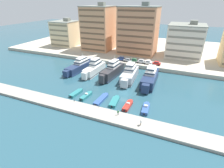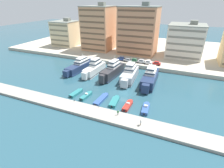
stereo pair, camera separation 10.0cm
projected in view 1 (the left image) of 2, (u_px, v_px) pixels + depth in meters
ground_plane at (124, 94)px, 62.01m from camera, size 400.00×400.00×0.00m
quay_promenade at (156, 50)px, 112.42m from camera, size 180.00×70.00×1.77m
pier_dock at (107, 116)px, 49.62m from camera, size 120.00×5.58×0.80m
yacht_navy_far_left at (80, 66)px, 81.76m from camera, size 5.96×20.53×7.60m
yacht_white_left at (94, 68)px, 77.85m from camera, size 4.58×16.93×8.41m
yacht_charcoal_mid_left at (112, 71)px, 74.81m from camera, size 5.44×18.47×8.68m
yacht_silver_center_left at (130, 74)px, 71.94m from camera, size 5.84×17.84×8.46m
yacht_navy_center at (150, 78)px, 68.79m from camera, size 5.41×19.61×8.26m
motorboat_teal_far_left at (76, 93)px, 61.49m from camera, size 2.33×6.61×0.90m
motorboat_teal_left at (86, 96)px, 59.64m from camera, size 2.02×6.38×1.42m
motorboat_blue_mid_left at (101, 99)px, 57.82m from camera, size 2.31×8.41×0.86m
motorboat_teal_center_left at (114, 101)px, 56.48m from camera, size 2.87×7.15×0.88m
motorboat_red_center at (128, 105)px, 54.24m from camera, size 1.85×6.62×1.36m
motorboat_blue_center_right at (146, 108)px, 52.70m from camera, size 2.41×6.90×1.56m
car_blue_far_left at (121, 59)px, 89.81m from camera, size 4.14×2.00×1.80m
car_silver_left at (128, 60)px, 88.00m from camera, size 4.19×2.11×1.80m
car_green_mid_left at (134, 60)px, 87.38m from camera, size 4.14×2.01×1.80m
car_silver_center_left at (141, 61)px, 86.13m from camera, size 4.14×2.00×1.80m
car_white_center at (148, 62)px, 84.65m from camera, size 4.17×2.06×1.80m
car_red_center_right at (156, 63)px, 83.47m from camera, size 4.14×2.00×1.80m
apartment_block_far_left at (66, 33)px, 116.72m from camera, size 15.14×14.42×17.74m
apartment_block_left at (99, 28)px, 105.65m from camera, size 17.02×16.70×27.09m
apartment_block_mid_left at (138, 31)px, 96.91m from camera, size 20.79×15.69×27.38m
apartment_block_center_left at (185, 41)px, 93.10m from camera, size 18.14×17.29×18.97m
pedestrian_near_edge at (118, 112)px, 48.94m from camera, size 0.49×0.43×1.55m
pedestrian_mid_deck at (141, 122)px, 44.86m from camera, size 0.46×0.58×1.76m
bollard_west at (74, 100)px, 55.81m from camera, size 0.20×0.20×0.61m
bollard_west_mid at (99, 106)px, 52.73m from camera, size 0.20×0.20×0.61m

